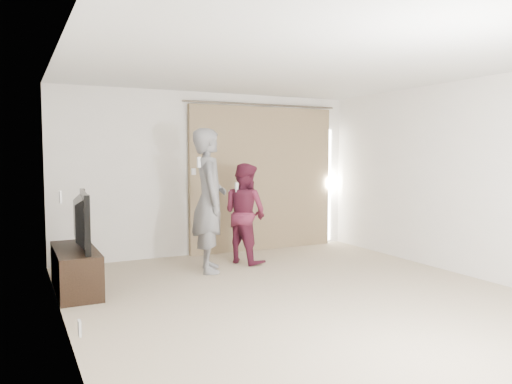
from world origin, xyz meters
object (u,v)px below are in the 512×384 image
person_woman (245,213)px  tv_console (76,270)px  tv (74,220)px  person_man (209,200)px

person_woman → tv_console: bearing=-168.2°
tv → person_woman: 2.51m
tv → person_woman: size_ratio=0.78×
tv_console → person_woman: size_ratio=0.89×
tv_console → person_man: person_man is taller
tv → person_man: (1.78, 0.24, 0.14)m
tv → person_man: bearing=-77.8°
tv_console → person_woman: person_woman is taller
person_man → tv: bearing=-172.4°
tv_console → tv: size_ratio=1.14×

